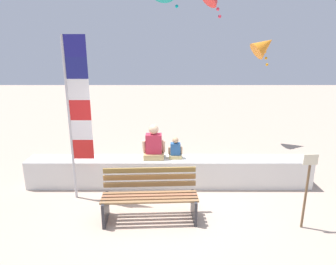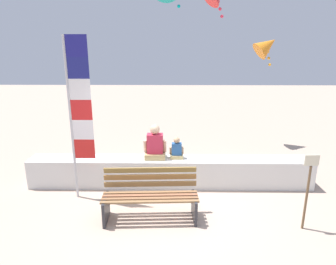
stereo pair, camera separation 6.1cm
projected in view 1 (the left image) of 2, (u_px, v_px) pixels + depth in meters
name	position (u px, v px, depth m)	size (l,w,h in m)	color
ground_plane	(170.00, 209.00, 5.63)	(40.00, 40.00, 0.00)	tan
seawall_ledge	(170.00, 172.00, 6.55)	(6.24, 0.56, 0.63)	silver
park_bench	(151.00, 196.00, 5.25)	(1.72, 0.69, 0.88)	olive
person_adult	(155.00, 145.00, 6.43)	(0.50, 0.37, 0.76)	tan
person_child	(177.00, 150.00, 6.46)	(0.31, 0.23, 0.48)	tan
flag_banner	(77.00, 108.00, 5.57)	(0.45, 0.05, 3.22)	#B7B7BC
kite_orange	(266.00, 46.00, 8.77)	(0.89, 0.68, 0.99)	orange
sign_post	(308.00, 186.00, 4.83)	(0.24, 0.04, 1.34)	brown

